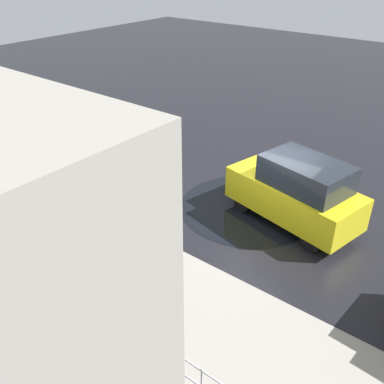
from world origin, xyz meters
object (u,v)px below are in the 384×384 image
at_px(fire_hydrant, 112,217).
at_px(sign_post, 57,193).
at_px(pedestrian, 92,202).
at_px(moving_hatchback, 297,191).

relative_size(fire_hydrant, sign_post, 0.33).
bearing_deg(pedestrian, sign_post, 96.86).
height_order(moving_hatchback, pedestrian, moving_hatchback).
relative_size(moving_hatchback, fire_hydrant, 5.20).
bearing_deg(moving_hatchback, fire_hydrant, 42.29).
bearing_deg(fire_hydrant, sign_post, 67.16).
height_order(moving_hatchback, fire_hydrant, moving_hatchback).
distance_m(fire_hydrant, sign_post, 1.82).
bearing_deg(sign_post, pedestrian, -83.14).
relative_size(moving_hatchback, pedestrian, 3.42).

